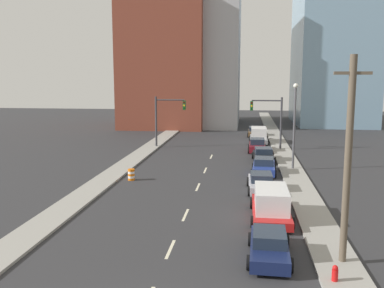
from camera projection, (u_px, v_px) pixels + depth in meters
sidewalk_left at (163, 138)px, 60.09m from camera, size 2.15×91.19×0.15m
sidewalk_right at (277, 140)px, 58.14m from camera, size 2.15×91.19×0.15m
lane_stripe_at_7m at (170, 249)px, 21.42m from camera, size 0.16×2.40×0.01m
lane_stripe_at_13m at (186, 215)px, 26.76m from camera, size 0.16×2.40×0.01m
lane_stripe_at_20m at (198, 187)px, 33.57m from camera, size 0.16×2.40×0.01m
lane_stripe_at_26m at (205, 170)px, 39.59m from camera, size 0.16×2.40×0.01m
lane_stripe_at_33m at (211, 157)px, 46.44m from camera, size 0.16×2.40×0.01m
building_brick_left at (166, 63)px, 74.43m from camera, size 14.00×16.00×22.00m
building_office_center at (206, 58)px, 77.38m from camera, size 12.00×20.00×24.02m
building_glass_right at (333, 34)px, 77.82m from camera, size 13.00×20.00×32.57m
traffic_signal_left at (164, 115)px, 52.01m from camera, size 3.78×0.35×6.22m
traffic_signal_right at (272, 116)px, 50.41m from camera, size 3.78×0.35×6.22m
utility_pole_right_near at (348, 160)px, 18.99m from camera, size 1.60×0.32×9.51m
traffic_barrel at (131, 175)px, 35.74m from camera, size 0.56×0.56×0.95m
street_lamp at (295, 120)px, 39.14m from camera, size 0.44×0.44×7.99m
fire_hydrant at (335, 275)px, 17.73m from camera, size 0.26×0.26×0.84m
sedan_navy at (269, 246)px, 20.27m from camera, size 2.14×4.61×1.35m
box_truck_red at (271, 204)px, 25.88m from camera, size 2.48×5.86×1.96m
sedan_silver at (261, 183)px, 32.28m from camera, size 2.16×4.70×1.39m
sedan_blue at (264, 166)px, 38.14m from camera, size 2.35×4.67×1.45m
sedan_black at (263, 155)px, 43.77m from camera, size 2.35×4.53×1.40m
sedan_maroon at (257, 146)px, 49.48m from camera, size 2.16×4.65×1.54m
box_truck_gray at (259, 135)px, 56.23m from camera, size 2.50×5.95×2.03m
sedan_brown at (255, 132)px, 62.59m from camera, size 2.09×4.83×1.38m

